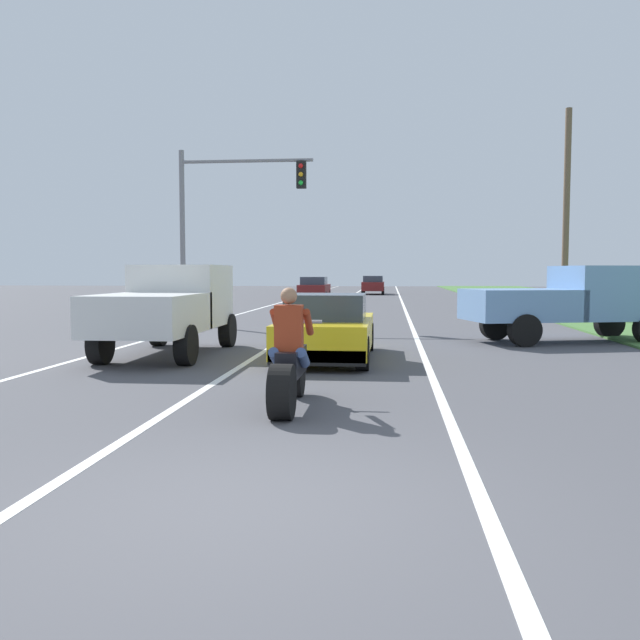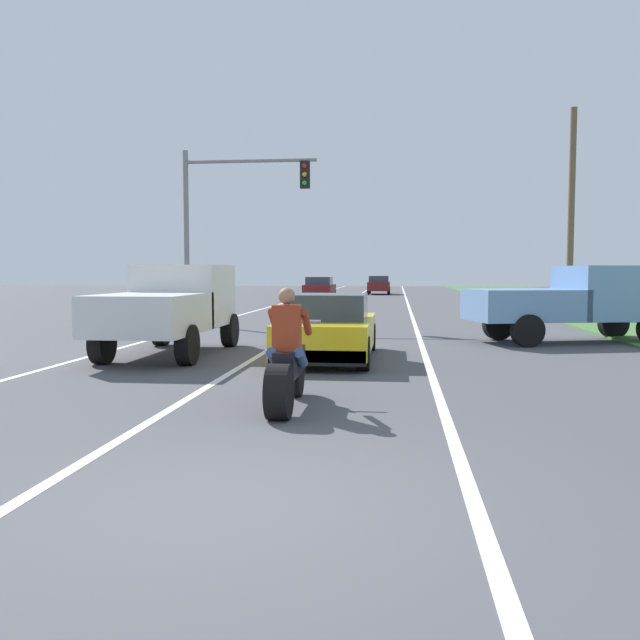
# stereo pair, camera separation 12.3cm
# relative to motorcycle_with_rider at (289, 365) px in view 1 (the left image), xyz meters

# --- Properties ---
(ground_plane) EXTENTS (160.00, 160.00, 0.00)m
(ground_plane) POSITION_rel_motorcycle_with_rider_xyz_m (0.26, -3.71, -0.59)
(ground_plane) COLOR #4C4C51
(lane_stripe_left_solid) EXTENTS (0.14, 120.00, 0.01)m
(lane_stripe_left_solid) POSITION_rel_motorcycle_with_rider_xyz_m (-5.14, 16.29, -0.59)
(lane_stripe_left_solid) COLOR white
(lane_stripe_left_solid) RESTS_ON ground
(lane_stripe_right_solid) EXTENTS (0.14, 120.00, 0.01)m
(lane_stripe_right_solid) POSITION_rel_motorcycle_with_rider_xyz_m (2.06, 16.29, -0.59)
(lane_stripe_right_solid) COLOR white
(lane_stripe_right_solid) RESTS_ON ground
(lane_stripe_centre_dashed) EXTENTS (0.14, 120.00, 0.01)m
(lane_stripe_centre_dashed) POSITION_rel_motorcycle_with_rider_xyz_m (-1.54, 16.29, -0.59)
(lane_stripe_centre_dashed) COLOR white
(lane_stripe_centre_dashed) RESTS_ON ground
(motorcycle_with_rider) EXTENTS (0.70, 2.21, 1.62)m
(motorcycle_with_rider) POSITION_rel_motorcycle_with_rider_xyz_m (0.00, 0.00, 0.00)
(motorcycle_with_rider) COLOR black
(motorcycle_with_rider) RESTS_ON ground
(sports_car_yellow) EXTENTS (1.84, 4.30, 1.37)m
(sports_car_yellow) POSITION_rel_motorcycle_with_rider_xyz_m (0.02, 5.15, 0.04)
(sports_car_yellow) COLOR yellow
(sports_car_yellow) RESTS_ON ground
(pickup_truck_left_lane_white) EXTENTS (2.02, 4.80, 1.98)m
(pickup_truck_left_lane_white) POSITION_rel_motorcycle_with_rider_xyz_m (-3.49, 5.56, 0.51)
(pickup_truck_left_lane_white) COLOR silver
(pickup_truck_left_lane_white) RESTS_ON ground
(pickup_truck_right_shoulder_light_blue) EXTENTS (5.14, 3.14, 1.98)m
(pickup_truck_right_shoulder_light_blue) POSITION_rel_motorcycle_with_rider_xyz_m (5.93, 9.26, 0.51)
(pickup_truck_right_shoulder_light_blue) COLOR #6B93C6
(pickup_truck_right_shoulder_light_blue) RESTS_ON ground
(traffic_light_mast_near) EXTENTS (4.66, 0.34, 6.00)m
(traffic_light_mast_near) POSITION_rel_motorcycle_with_rider_xyz_m (-4.43, 14.08, 3.41)
(traffic_light_mast_near) COLOR gray
(traffic_light_mast_near) RESTS_ON ground
(utility_pole_roadside) EXTENTS (0.24, 0.24, 7.86)m
(utility_pole_roadside) POSITION_rel_motorcycle_with_rider_xyz_m (7.85, 17.32, 3.34)
(utility_pole_roadside) COLOR brown
(utility_pole_roadside) RESTS_ON ground
(distant_car_far_ahead) EXTENTS (1.80, 4.00, 1.50)m
(distant_car_far_ahead) POSITION_rel_motorcycle_with_rider_xyz_m (-3.54, 34.26, 0.18)
(distant_car_far_ahead) COLOR maroon
(distant_car_far_ahead) RESTS_ON ground
(distant_car_further_ahead) EXTENTS (1.80, 4.00, 1.50)m
(distant_car_further_ahead) POSITION_rel_motorcycle_with_rider_xyz_m (-0.04, 45.94, 0.18)
(distant_car_further_ahead) COLOR maroon
(distant_car_further_ahead) RESTS_ON ground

